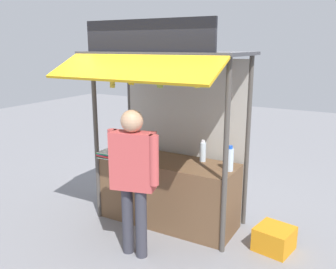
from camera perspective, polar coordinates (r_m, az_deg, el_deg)
ground_plane at (r=5.07m, az=-0.00°, el=-13.52°), size 20.00×20.00×0.00m
stall_counter at (r=4.89m, az=-0.00°, el=-8.98°), size 1.82×0.67×0.87m
stall_structure at (r=4.65m, az=0.59°, el=4.51°), size 2.02×1.52×2.61m
water_bottle_center at (r=4.37m, az=9.73°, el=-3.85°), size 0.09×0.09×0.31m
water_bottle_left at (r=5.18m, az=-8.07°, el=-1.42°), size 0.07×0.07×0.23m
water_bottle_back_right at (r=4.69m, az=5.51°, el=-2.68°), size 0.08×0.08×0.28m
magazine_stack_rear_center at (r=5.04m, az=-6.12°, el=-2.66°), size 0.26×0.29×0.07m
magazine_stack_far_left at (r=4.95m, az=-9.36°, el=-3.04°), size 0.24×0.28×0.08m
banana_bunch_inner_left at (r=3.86m, az=4.64°, el=8.29°), size 0.08×0.08×0.24m
banana_bunch_leftmost at (r=4.46m, az=-8.77°, el=8.21°), size 0.08×0.08×0.30m
banana_bunch_inner_right at (r=4.08m, az=-1.23°, el=8.30°), size 0.09×0.09×0.27m
banana_bunch_rightmost at (r=4.29m, az=-5.80°, el=8.68°), size 0.09×0.09×0.25m
vendor_person at (r=3.96m, az=-5.53°, el=-5.68°), size 0.64×0.32×1.68m
plastic_crate at (r=4.57m, az=16.43°, el=-15.47°), size 0.46×0.46×0.28m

